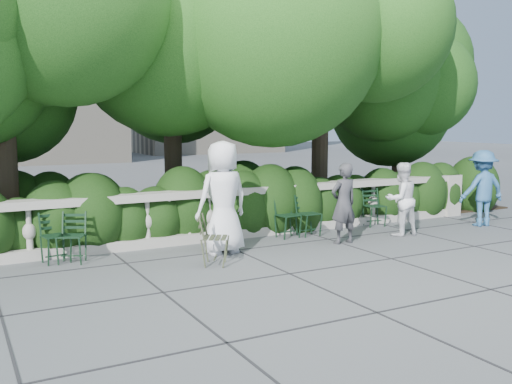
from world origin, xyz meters
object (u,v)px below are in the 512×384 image
chair_d (377,227)px  person_woman_grey (344,203)px  chair_weathered (224,265)px  person_businessman (223,197)px  chair_b (60,264)px  chair_c (292,239)px  person_casual_man (401,199)px  chair_a (70,265)px  chair_e (313,237)px  person_older_blue (482,188)px

chair_d → person_woman_grey: (-1.65, -0.96, 0.76)m
chair_weathered → person_woman_grey: bearing=-50.5°
chair_d → chair_weathered: 4.54m
person_businessman → person_woman_grey: 2.37m
chair_b → chair_c: same height
person_businessman → chair_weathered: bearing=59.5°
chair_b → person_woman_grey: person_woman_grey is taller
chair_c → person_businessman: size_ratio=0.43×
chair_c → person_casual_man: (2.12, -0.73, 0.74)m
chair_a → chair_c: same height
chair_b → person_casual_man: bearing=-16.7°
chair_a → chair_c: bearing=27.4°
chair_a → chair_c: (4.23, 0.06, 0.00)m
chair_a → person_woman_grey: (4.86, -0.74, 0.76)m
chair_e → person_casual_man: (1.65, -0.70, 0.74)m
chair_d → person_businessman: bearing=-161.6°
chair_a → chair_c: 4.23m
chair_a → chair_d: bearing=28.5°
chair_c → chair_e: (0.47, -0.03, 0.00)m
person_woman_grey → chair_weathered: bearing=7.4°
person_woman_grey → person_older_blue: (3.79, 0.03, 0.07)m
chair_d → person_woman_grey: 2.05m
chair_a → chair_d: size_ratio=1.00×
chair_d → chair_e: 1.83m
chair_c → chair_d: 2.29m
chair_c → person_casual_man: person_casual_man is taller
chair_d → person_older_blue: bearing=-13.8°
chair_d → chair_e: (-1.82, -0.19, 0.00)m
chair_weathered → person_older_blue: (6.46, 0.46, 0.83)m
chair_c → person_older_blue: 4.56m
chair_c → person_older_blue: person_older_blue is taller
chair_e → person_businessman: size_ratio=0.43×
chair_c → chair_b: bearing=175.5°
chair_b → chair_e: (4.83, -0.10, 0.00)m
chair_d → person_woman_grey: size_ratio=0.55×
chair_weathered → person_woman_grey: size_ratio=0.55×
person_businessman → person_woman_grey: bearing=165.1°
person_businessman → chair_a: bearing=-15.3°
person_casual_man → person_businessman: bearing=-0.6°
person_businessman → chair_e: bearing=-175.4°
chair_c → person_businessman: bearing=-168.7°
chair_c → person_businessman: (-1.70, -0.45, 0.98)m
chair_a → chair_d: (6.51, 0.22, 0.00)m
person_businessman → person_older_blue: size_ratio=1.18×
person_businessman → person_woman_grey: size_ratio=1.29×
person_businessman → chair_c: bearing=-171.5°
chair_a → person_woman_grey: 4.98m
person_casual_man → person_older_blue: 2.30m
chair_b → person_businessman: 2.89m
chair_b → chair_c: (4.36, -0.07, 0.00)m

